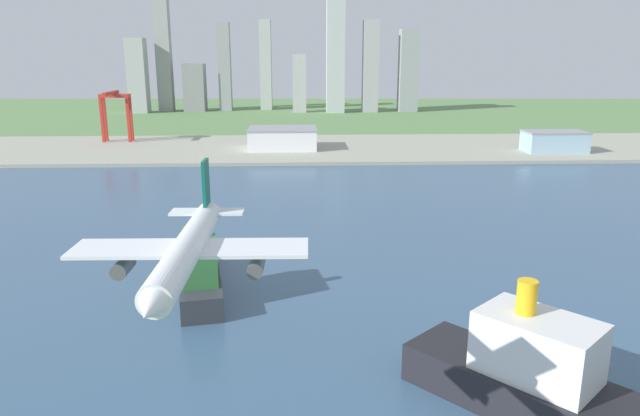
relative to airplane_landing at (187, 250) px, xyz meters
The scene contains 10 objects.
ground_plane 199.27m from the airplane_landing, 88.43° to the left, with size 2400.00×2400.00×0.00m, color #5C834D.
water_bay 141.70m from the airplane_landing, 87.73° to the left, with size 840.00×360.00×0.15m, color #385675.
industrial_pier 386.29m from the airplane_landing, 89.21° to the left, with size 840.00×140.00×2.50m, color #9D9E8C.
airplane_landing is the anchor object (origin of this frame).
cargo_ship 81.36m from the airplane_landing, 22.79° to the left, with size 56.43×59.35×28.75m.
container_barge 105.85m from the airplane_landing, 99.09° to the left, with size 20.89×54.19×27.40m.
port_crane_red 438.70m from the airplane_landing, 107.81° to the left, with size 23.84×36.49×41.86m.
warehouse_main 376.92m from the airplane_landing, 89.31° to the left, with size 52.40×39.85×16.00m.
warehouse_annex 409.66m from the airplane_landing, 59.37° to the left, with size 45.01×24.63×15.44m.
distant_skyline 710.30m from the airplane_landing, 91.02° to the left, with size 374.06×74.42×157.85m.
Camera 1 is at (9.54, 31.51, 72.76)m, focal length 32.75 mm.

